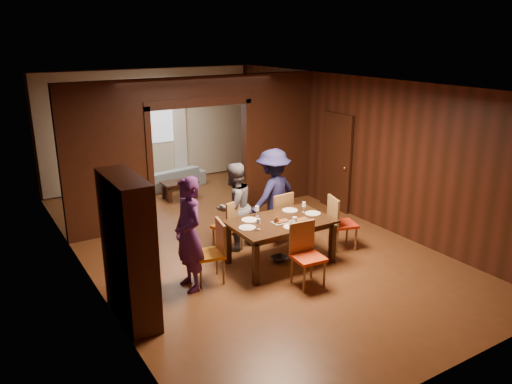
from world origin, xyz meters
TOP-DOWN VIEW (x-y plane):
  - floor at (0.00, 0.00)m, footprint 9.00×9.00m
  - ceiling at (0.00, 0.00)m, footprint 5.50×9.00m
  - room_walls at (0.00, 1.89)m, footprint 5.52×9.01m
  - person_purple at (-1.52, -1.15)m, footprint 0.43×0.64m
  - person_grey at (-0.24, -0.23)m, footprint 0.90×0.79m
  - person_navy at (0.59, -0.22)m, footprint 1.25×0.93m
  - sofa at (0.21, 3.85)m, footprint 1.81×0.94m
  - serving_bowl at (0.16, -1.09)m, footprint 0.28×0.28m
  - dining_table at (0.12, -1.15)m, footprint 1.67×1.04m
  - coffee_table at (0.08, 2.96)m, footprint 0.80×0.50m
  - chair_left at (-1.19, -1.11)m, footprint 0.52×0.52m
  - chair_right at (1.43, -1.22)m, footprint 0.54×0.54m
  - chair_far_l at (-0.38, -0.25)m, footprint 0.55×0.55m
  - chair_far_r at (0.58, -0.36)m, footprint 0.47×0.47m
  - chair_near at (0.05, -2.01)m, footprint 0.47×0.47m
  - hutch at (-2.53, -1.50)m, footprint 0.40×1.20m
  - door_right at (2.70, 0.50)m, footprint 0.06×0.90m
  - window_far at (0.00, 4.44)m, footprint 1.20×0.03m
  - curtain_left at (-0.75, 4.40)m, footprint 0.35×0.06m
  - curtain_right at (0.75, 4.40)m, footprint 0.35×0.06m
  - plate_left at (-0.51, -1.15)m, footprint 0.27×0.27m
  - plate_far_l at (-0.31, -0.88)m, footprint 0.27×0.27m
  - plate_far_r at (0.53, -0.84)m, footprint 0.27×0.27m
  - plate_right at (0.77, -1.17)m, footprint 0.27×0.27m
  - plate_near at (0.11, -1.49)m, footprint 0.27×0.27m
  - platter_a at (0.07, -1.24)m, footprint 0.30×0.20m
  - platter_b at (0.39, -1.35)m, footprint 0.30×0.20m
  - wineglass_left at (-0.40, -1.29)m, footprint 0.08×0.08m
  - wineglass_far at (-0.10, -0.77)m, footprint 0.08×0.08m
  - wineglass_right at (0.69, -1.03)m, footprint 0.08×0.08m
  - tumbler at (0.19, -1.45)m, footprint 0.07×0.07m
  - condiment_jar at (-0.01, -1.23)m, footprint 0.08×0.08m

SIDE VIEW (x-z plane):
  - floor at x=0.00m, z-range 0.00..0.00m
  - coffee_table at x=0.08m, z-range 0.00..0.40m
  - sofa at x=0.21m, z-range 0.00..0.50m
  - dining_table at x=0.12m, z-range 0.00..0.76m
  - chair_left at x=-1.19m, z-range 0.00..0.97m
  - chair_right at x=1.43m, z-range 0.00..0.97m
  - chair_far_l at x=-0.38m, z-range 0.00..0.97m
  - chair_far_r at x=0.58m, z-range 0.00..0.97m
  - chair_near at x=0.05m, z-range 0.00..0.97m
  - plate_left at x=-0.51m, z-range 0.76..0.77m
  - plate_far_l at x=-0.31m, z-range 0.76..0.77m
  - plate_far_r at x=0.53m, z-range 0.76..0.77m
  - plate_right at x=0.77m, z-range 0.76..0.77m
  - plate_near at x=0.11m, z-range 0.76..0.77m
  - platter_a at x=0.07m, z-range 0.76..0.80m
  - platter_b at x=0.39m, z-range 0.76..0.80m
  - person_grey at x=-0.24m, z-range 0.00..1.58m
  - serving_bowl at x=0.16m, z-range 0.76..0.83m
  - condiment_jar at x=-0.01m, z-range 0.76..0.87m
  - tumbler at x=0.19m, z-range 0.76..0.90m
  - wineglass_left at x=-0.40m, z-range 0.76..0.94m
  - wineglass_far at x=-0.10m, z-range 0.76..0.94m
  - wineglass_right at x=0.69m, z-range 0.76..0.94m
  - person_navy at x=0.59m, z-range 0.00..1.72m
  - person_purple at x=-1.52m, z-range 0.00..1.75m
  - hutch at x=-2.53m, z-range 0.00..2.00m
  - door_right at x=2.70m, z-range 0.00..2.10m
  - curtain_left at x=-0.75m, z-range 0.05..2.45m
  - curtain_right at x=0.75m, z-range 0.05..2.45m
  - room_walls at x=0.00m, z-range 0.06..2.96m
  - window_far at x=0.00m, z-range 1.05..2.35m
  - ceiling at x=0.00m, z-range 2.89..2.91m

